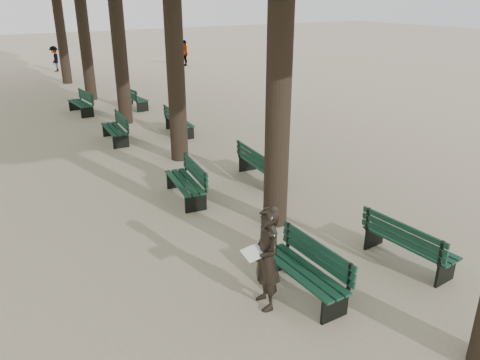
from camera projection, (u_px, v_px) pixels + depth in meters
ground at (308, 321)px, 7.26m from camera, size 120.00×120.00×0.00m
bench_left_0 at (303, 280)px, 7.81m from camera, size 0.57×1.80×0.92m
bench_left_1 at (185, 189)px, 11.44m from camera, size 0.81×1.86×0.92m
bench_left_2 at (115, 134)px, 15.84m from camera, size 0.71×1.84×0.92m
bench_left_3 at (81, 107)px, 19.50m from camera, size 0.70×1.84×0.92m
bench_right_0 at (408, 251)px, 8.69m from camera, size 0.69×1.83×0.92m
bench_right_1 at (260, 170)px, 12.61m from camera, size 0.76×1.85×0.92m
bench_right_2 at (179, 126)px, 16.74m from camera, size 0.75×1.85×0.92m
bench_right_3 at (135, 102)px, 20.43m from camera, size 0.73×1.84×0.92m
man_with_map at (266, 259)px, 7.30m from camera, size 0.67×0.75×1.74m
pedestrian_c at (185, 53)px, 32.03m from camera, size 0.84×1.03×1.72m
pedestrian_b at (55, 59)px, 29.77m from camera, size 0.65×1.07×1.58m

